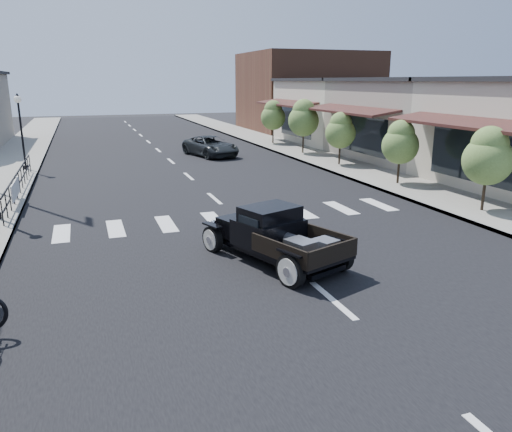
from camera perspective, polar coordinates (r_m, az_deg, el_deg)
name	(u,v)px	position (r m, az deg, el deg)	size (l,w,h in m)	color
ground	(280,256)	(13.43, 2.77, -4.55)	(120.00, 120.00, 0.00)	black
road	(177,167)	(27.51, -8.98, 5.57)	(14.00, 80.00, 0.02)	black
road_markings	(198,185)	(22.69, -6.68, 3.58)	(12.00, 60.00, 0.06)	silver
sidewalk_left	(4,175)	(27.34, -26.82, 4.19)	(3.00, 80.00, 0.15)	gray
sidewalk_right	(319,158)	(30.15, 7.21, 6.60)	(3.00, 80.00, 0.15)	#99968B
storefront_mid	(435,121)	(31.72, 19.76, 10.22)	(10.00, 9.00, 4.50)	gray
storefront_far	(357,112)	(39.14, 11.44, 11.59)	(10.00, 9.00, 4.50)	beige
far_building_right	(307,92)	(48.19, 5.88, 13.93)	(11.00, 10.00, 7.00)	brown
railing	(19,181)	(22.21, -25.47, 3.66)	(0.08, 10.00, 1.00)	black
banner	(16,196)	(20.28, -25.72, 2.07)	(0.04, 2.20, 0.60)	silver
lamp_post_c	(22,132)	(27.97, -25.22, 8.70)	(0.36, 0.36, 3.79)	black
small_tree_a	(486,170)	(18.95, 24.84, 4.75)	(1.69, 1.69, 2.81)	#577535
small_tree_b	(400,153)	(22.81, 16.10, 6.93)	(1.59, 1.59, 2.66)	#577535
small_tree_c	(340,139)	(27.37, 9.58, 8.63)	(1.61, 1.61, 2.68)	#577535
small_tree_d	(303,127)	(31.58, 5.43, 10.08)	(1.91, 1.91, 3.18)	#577535
small_tree_e	(273,123)	(36.40, 1.96, 10.62)	(1.76, 1.76, 2.93)	#577535
hotrod_pickup	(275,235)	(12.74, 2.14, -2.13)	(2.00, 4.28, 1.48)	black
second_car	(211,146)	(31.14, -5.21, 7.92)	(2.02, 4.37, 1.21)	black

